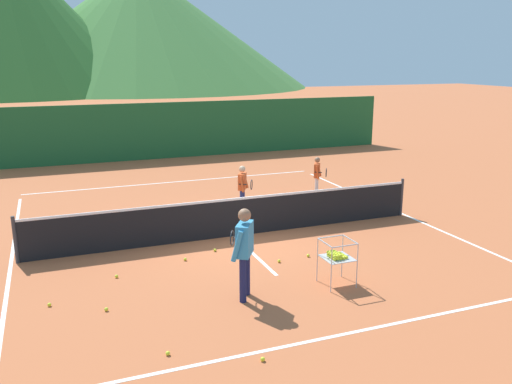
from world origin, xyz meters
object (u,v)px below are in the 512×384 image
object	(u,v)px
student_1	(317,173)
tennis_ball_0	(240,245)
ball_cart	(336,256)
tennis_ball_8	(117,276)
tennis_net	(234,217)
tennis_ball_3	(106,309)
tennis_ball_10	(263,359)
tennis_ball_2	(49,305)
tennis_ball_11	(308,255)
student_0	(243,184)
tennis_ball_1	(168,353)
tennis_ball_7	(215,250)
tennis_ball_9	(247,261)
tennis_ball_4	(185,259)
instructor	(244,245)
tennis_ball_6	(279,261)

from	to	relation	value
student_1	tennis_ball_0	bearing A→B (deg)	-137.81
ball_cart	tennis_ball_8	distance (m)	4.41
tennis_net	tennis_ball_3	size ratio (longest dim) A/B	146.43
tennis_ball_10	tennis_ball_8	bearing A→B (deg)	112.36
tennis_ball_2	tennis_ball_11	distance (m)	5.43
student_0	tennis_ball_10	world-z (taller)	student_0
student_0	tennis_ball_0	size ratio (longest dim) A/B	19.77
tennis_ball_1	tennis_ball_7	distance (m)	4.41
student_1	student_0	bearing A→B (deg)	-163.76
student_1	ball_cart	xyz separation A→B (m)	(-2.84, -6.23, -0.16)
tennis_ball_7	tennis_ball_10	size ratio (longest dim) A/B	1.00
student_0	tennis_ball_3	distance (m)	6.64
ball_cart	tennis_ball_9	distance (m)	2.18
tennis_net	tennis_ball_0	xyz separation A→B (m)	(-0.11, -0.73, -0.47)
ball_cart	tennis_ball_4	distance (m)	3.39
ball_cart	tennis_ball_4	bearing A→B (deg)	136.76
tennis_ball_4	tennis_ball_10	distance (m)	4.31
tennis_ball_1	tennis_ball_10	bearing A→B (deg)	-27.75
tennis_ball_1	tennis_ball_10	size ratio (longest dim) A/B	1.00
ball_cart	tennis_ball_1	distance (m)	3.90
ball_cart	tennis_ball_2	world-z (taller)	ball_cart
student_1	instructor	bearing A→B (deg)	-127.43
student_1	tennis_ball_6	distance (m)	5.92
tennis_ball_0	tennis_ball_8	world-z (taller)	same
tennis_ball_8	student_1	bearing A→B (deg)	32.65
tennis_ball_4	tennis_ball_6	xyz separation A→B (m)	(1.87, -0.84, 0.00)
tennis_ball_7	tennis_ball_8	bearing A→B (deg)	-162.43
tennis_ball_7	tennis_ball_6	bearing A→B (deg)	-46.47
tennis_ball_4	tennis_ball_7	distance (m)	0.84
tennis_net	tennis_ball_4	world-z (taller)	tennis_net
student_1	tennis_ball_0	size ratio (longest dim) A/B	18.51
student_1	tennis_ball_3	bearing A→B (deg)	-141.05
tennis_ball_0	tennis_ball_4	bearing A→B (deg)	-162.40
tennis_ball_2	ball_cart	bearing A→B (deg)	-10.94
tennis_ball_4	instructor	bearing A→B (deg)	-75.53
tennis_ball_10	instructor	bearing A→B (deg)	77.01
tennis_ball_4	tennis_ball_6	size ratio (longest dim) A/B	1.00
instructor	tennis_ball_4	bearing A→B (deg)	104.47
tennis_ball_4	tennis_ball_6	bearing A→B (deg)	-24.14
tennis_ball_10	tennis_ball_1	bearing A→B (deg)	152.25
student_0	tennis_ball_6	world-z (taller)	student_0
tennis_net	tennis_ball_1	bearing A→B (deg)	-119.27
tennis_ball_1	tennis_ball_9	size ratio (longest dim) A/B	1.00
tennis_ball_2	tennis_ball_10	world-z (taller)	same
instructor	ball_cart	xyz separation A→B (m)	(1.87, -0.08, -0.43)
tennis_ball_6	tennis_ball_7	distance (m)	1.59
ball_cart	tennis_ball_7	xyz separation A→B (m)	(-1.66, 2.60, -0.56)
tennis_ball_0	tennis_ball_6	size ratio (longest dim) A/B	1.00
tennis_net	tennis_ball_0	distance (m)	0.88
tennis_net	tennis_ball_7	distance (m)	1.25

